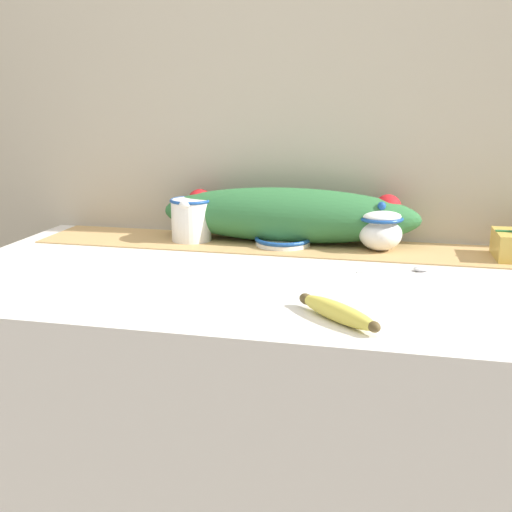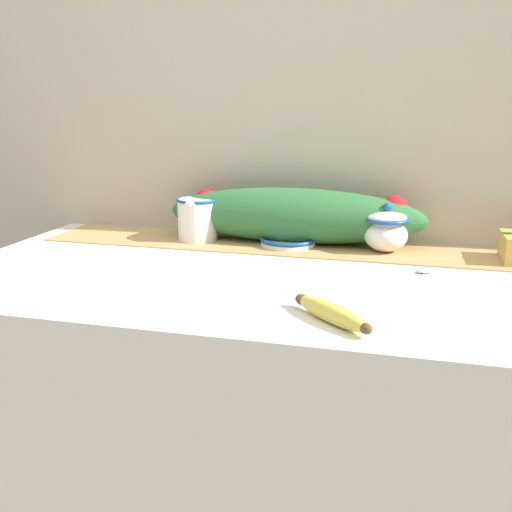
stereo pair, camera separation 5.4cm
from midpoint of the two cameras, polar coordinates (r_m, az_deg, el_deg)
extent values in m
cube|color=silver|center=(1.51, -0.49, -17.67)|extent=(1.34, 0.74, 0.87)
cube|color=#B7AD99|center=(1.66, 2.66, 13.06)|extent=(2.14, 0.04, 2.40)
cube|color=tan|center=(1.57, 1.63, 0.92)|extent=(1.23, 0.21, 0.00)
cylinder|color=white|center=(1.62, -6.72, 3.21)|extent=(0.10, 0.10, 0.10)
torus|color=#194793|center=(1.61, -6.77, 4.93)|extent=(0.11, 0.11, 0.01)
torus|color=white|center=(1.68, -6.03, 3.88)|extent=(0.05, 0.01, 0.05)
ellipsoid|color=white|center=(1.57, -7.33, 4.55)|extent=(0.03, 0.02, 0.02)
ellipsoid|color=white|center=(1.53, 10.02, 1.94)|extent=(0.10, 0.10, 0.08)
torus|color=#194793|center=(1.53, 10.08, 3.30)|extent=(0.10, 0.10, 0.01)
ellipsoid|color=white|center=(1.53, 10.09, 3.53)|extent=(0.09, 0.09, 0.03)
sphere|color=#194793|center=(1.52, 10.13, 4.40)|extent=(0.02, 0.02, 0.02)
cylinder|color=white|center=(1.57, 1.42, 1.16)|extent=(0.13, 0.13, 0.01)
torus|color=#194793|center=(1.57, 1.42, 1.51)|extent=(0.14, 0.14, 0.01)
ellipsoid|color=#DBCC4C|center=(1.06, 5.85, -4.99)|extent=(0.15, 0.15, 0.03)
ellipsoid|color=brown|center=(1.12, 3.11, -3.85)|extent=(0.03, 0.03, 0.02)
ellipsoid|color=brown|center=(1.00, 8.94, -6.25)|extent=(0.03, 0.03, 0.02)
cube|color=silver|center=(1.36, 10.30, -1.39)|extent=(0.12, 0.04, 0.00)
ellipsoid|color=silver|center=(1.39, 13.41, -1.14)|extent=(0.04, 0.03, 0.01)
ellipsoid|color=#2D6B38|center=(1.59, 1.90, 3.64)|extent=(0.65, 0.15, 0.14)
sphere|color=red|center=(1.66, -5.91, 4.78)|extent=(0.07, 0.07, 0.07)
sphere|color=red|center=(1.62, -1.48, 4.62)|extent=(0.06, 0.06, 0.06)
sphere|color=red|center=(1.60, 1.99, 4.56)|extent=(0.06, 0.06, 0.06)
sphere|color=red|center=(1.60, 5.96, 4.32)|extent=(0.06, 0.06, 0.06)
sphere|color=red|center=(1.57, 10.69, 4.21)|extent=(0.07, 0.07, 0.07)
camera|label=1|loc=(0.03, -91.21, -0.31)|focal=45.00mm
camera|label=2|loc=(0.03, 88.79, 0.31)|focal=45.00mm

